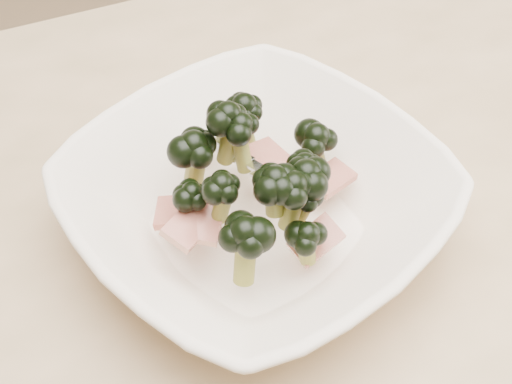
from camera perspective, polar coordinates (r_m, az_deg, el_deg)
dining_table at (r=0.73m, az=8.86°, el=-5.95°), size 1.20×0.80×0.75m
broccoli_dish at (r=0.59m, az=-0.01°, el=-0.55°), size 0.38×0.38×0.12m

